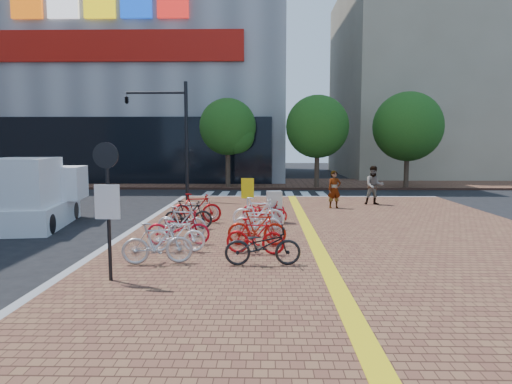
{
  "coord_description": "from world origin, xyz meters",
  "views": [
    {
      "loc": [
        0.53,
        -13.25,
        3.07
      ],
      "look_at": [
        0.19,
        3.39,
        1.3
      ],
      "focal_mm": 32.0,
      "sensor_mm": 36.0,
      "label": 1
    }
  ],
  "objects_px": {
    "bike_3": "(182,221)",
    "notice_sign": "(107,194)",
    "pedestrian_a": "(334,189)",
    "bike_1": "(176,235)",
    "bike_2": "(178,228)",
    "bike_9": "(257,228)",
    "yellow_sign": "(247,193)",
    "bike_13": "(264,207)",
    "pedestrian_b": "(374,185)",
    "utility_box": "(274,207)",
    "bike_8": "(255,236)",
    "bike_12": "(265,212)",
    "bike_0": "(157,243)",
    "traffic_light_pole": "(159,119)",
    "bike_6": "(197,208)",
    "bike_5": "(196,208)",
    "bike_10": "(257,222)",
    "box_truck": "(37,194)",
    "bike_7": "(263,245)",
    "bike_11": "(258,213)",
    "bike_4": "(188,215)"
  },
  "relations": [
    {
      "from": "bike_9",
      "to": "notice_sign",
      "type": "distance_m",
      "value": 4.84
    },
    {
      "from": "bike_12",
      "to": "bike_0",
      "type": "bearing_deg",
      "value": 150.89
    },
    {
      "from": "bike_1",
      "to": "bike_11",
      "type": "height_order",
      "value": "bike_11"
    },
    {
      "from": "pedestrian_b",
      "to": "notice_sign",
      "type": "distance_m",
      "value": 15.11
    },
    {
      "from": "bike_0",
      "to": "yellow_sign",
      "type": "height_order",
      "value": "yellow_sign"
    },
    {
      "from": "bike_1",
      "to": "bike_2",
      "type": "distance_m",
      "value": 0.94
    },
    {
      "from": "bike_4",
      "to": "traffic_light_pole",
      "type": "height_order",
      "value": "traffic_light_pole"
    },
    {
      "from": "bike_9",
      "to": "bike_13",
      "type": "xyz_separation_m",
      "value": [
        0.18,
        4.7,
        -0.07
      ]
    },
    {
      "from": "bike_1",
      "to": "yellow_sign",
      "type": "bearing_deg",
      "value": -25.08
    },
    {
      "from": "bike_0",
      "to": "box_truck",
      "type": "relative_size",
      "value": 0.36
    },
    {
      "from": "bike_1",
      "to": "bike_10",
      "type": "xyz_separation_m",
      "value": [
        2.16,
        2.07,
        0.0
      ]
    },
    {
      "from": "bike_3",
      "to": "notice_sign",
      "type": "relative_size",
      "value": 0.55
    },
    {
      "from": "notice_sign",
      "to": "bike_3",
      "type": "bearing_deg",
      "value": 81.78
    },
    {
      "from": "pedestrian_a",
      "to": "bike_1",
      "type": "bearing_deg",
      "value": -137.16
    },
    {
      "from": "bike_8",
      "to": "bike_12",
      "type": "xyz_separation_m",
      "value": [
        0.25,
        4.59,
        -0.05
      ]
    },
    {
      "from": "bike_10",
      "to": "box_truck",
      "type": "distance_m",
      "value": 8.51
    },
    {
      "from": "utility_box",
      "to": "bike_7",
      "type": "bearing_deg",
      "value": -93.73
    },
    {
      "from": "bike_8",
      "to": "bike_9",
      "type": "bearing_deg",
      "value": 9.05
    },
    {
      "from": "bike_5",
      "to": "bike_7",
      "type": "bearing_deg",
      "value": -166.95
    },
    {
      "from": "utility_box",
      "to": "traffic_light_pole",
      "type": "bearing_deg",
      "value": 131.21
    },
    {
      "from": "bike_2",
      "to": "box_truck",
      "type": "xyz_separation_m",
      "value": [
        -5.87,
        3.51,
        0.58
      ]
    },
    {
      "from": "traffic_light_pole",
      "to": "bike_9",
      "type": "bearing_deg",
      "value": -63.55
    },
    {
      "from": "bike_6",
      "to": "pedestrian_b",
      "type": "height_order",
      "value": "pedestrian_b"
    },
    {
      "from": "bike_1",
      "to": "bike_2",
      "type": "xyz_separation_m",
      "value": [
        -0.12,
        0.93,
        0.01
      ]
    },
    {
      "from": "bike_6",
      "to": "yellow_sign",
      "type": "bearing_deg",
      "value": -117.51
    },
    {
      "from": "bike_5",
      "to": "bike_6",
      "type": "bearing_deg",
      "value": -4.14
    },
    {
      "from": "bike_1",
      "to": "utility_box",
      "type": "bearing_deg",
      "value": -32.59
    },
    {
      "from": "bike_0",
      "to": "yellow_sign",
      "type": "bearing_deg",
      "value": -29.37
    },
    {
      "from": "bike_2",
      "to": "bike_12",
      "type": "relative_size",
      "value": 1.12
    },
    {
      "from": "traffic_light_pole",
      "to": "utility_box",
      "type": "bearing_deg",
      "value": -48.79
    },
    {
      "from": "bike_4",
      "to": "bike_1",
      "type": "bearing_deg",
      "value": -177.81
    },
    {
      "from": "bike_9",
      "to": "yellow_sign",
      "type": "relative_size",
      "value": 1.01
    },
    {
      "from": "yellow_sign",
      "to": "box_truck",
      "type": "bearing_deg",
      "value": 178.38
    },
    {
      "from": "bike_1",
      "to": "yellow_sign",
      "type": "xyz_separation_m",
      "value": [
        1.76,
        4.23,
        0.7
      ]
    },
    {
      "from": "pedestrian_b",
      "to": "yellow_sign",
      "type": "distance_m",
      "value": 8.1
    },
    {
      "from": "bike_1",
      "to": "pedestrian_b",
      "type": "height_order",
      "value": "pedestrian_b"
    },
    {
      "from": "bike_12",
      "to": "bike_8",
      "type": "bearing_deg",
      "value": 172.47
    },
    {
      "from": "bike_7",
      "to": "bike_2",
      "type": "bearing_deg",
      "value": 44.6
    },
    {
      "from": "bike_3",
      "to": "bike_9",
      "type": "distance_m",
      "value": 2.68
    },
    {
      "from": "bike_0",
      "to": "box_truck",
      "type": "bearing_deg",
      "value": 35.97
    },
    {
      "from": "utility_box",
      "to": "bike_5",
      "type": "bearing_deg",
      "value": -176.19
    },
    {
      "from": "bike_3",
      "to": "bike_4",
      "type": "bearing_deg",
      "value": 9.84
    },
    {
      "from": "bike_9",
      "to": "utility_box",
      "type": "relative_size",
      "value": 1.45
    },
    {
      "from": "bike_2",
      "to": "bike_6",
      "type": "height_order",
      "value": "bike_2"
    },
    {
      "from": "bike_6",
      "to": "notice_sign",
      "type": "relative_size",
      "value": 0.56
    },
    {
      "from": "bike_8",
      "to": "bike_12",
      "type": "height_order",
      "value": "bike_8"
    },
    {
      "from": "traffic_light_pole",
      "to": "bike_11",
      "type": "bearing_deg",
      "value": -56.72
    },
    {
      "from": "pedestrian_b",
      "to": "yellow_sign",
      "type": "relative_size",
      "value": 1.1
    },
    {
      "from": "bike_12",
      "to": "traffic_light_pole",
      "type": "distance_m",
      "value": 9.5
    },
    {
      "from": "yellow_sign",
      "to": "traffic_light_pole",
      "type": "bearing_deg",
      "value": 124.13
    }
  ]
}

